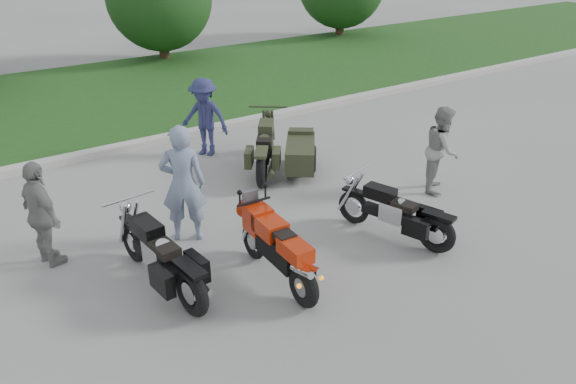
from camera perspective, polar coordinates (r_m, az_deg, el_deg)
ground at (r=8.16m, az=-1.02°, el=-8.56°), size 80.00×80.00×0.00m
curb at (r=13.02m, az=-15.69°, el=4.56°), size 60.00×0.30×0.15m
grass_strip at (r=16.84m, az=-20.54°, el=8.68°), size 60.00×8.00×0.14m
sportbike_red at (r=7.77m, az=-0.99°, el=-5.70°), size 0.36×1.96×0.93m
cruiser_left at (r=7.86m, az=-12.54°, el=-6.77°), size 0.52×2.32×0.89m
cruiser_right at (r=9.04m, az=11.18°, el=-2.36°), size 0.81×2.02×0.80m
cruiser_sidecar at (r=11.25m, az=-0.24°, el=4.08°), size 1.91×2.18×0.91m
person_stripe at (r=8.78m, az=-10.61°, el=0.82°), size 0.83×0.74×1.91m
person_grey at (r=10.75m, az=15.35°, el=4.23°), size 0.99×0.97×1.61m
person_denim at (r=12.12m, az=-8.48°, el=7.52°), size 1.13×1.25×1.68m
person_back at (r=8.78m, az=-23.73°, el=-2.14°), size 0.62×1.02×1.63m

